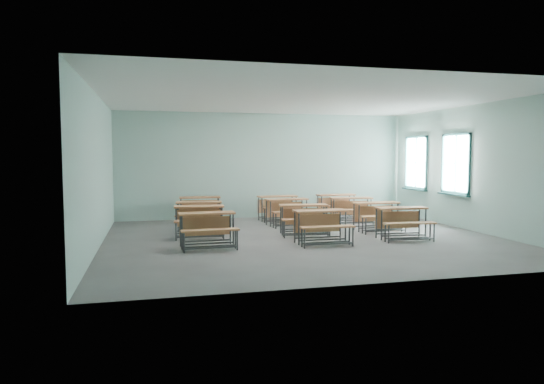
{
  "coord_description": "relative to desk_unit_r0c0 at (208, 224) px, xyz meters",
  "views": [
    {
      "loc": [
        -3.4,
        -10.58,
        1.94
      ],
      "look_at": [
        -0.48,
        1.2,
        1.0
      ],
      "focal_mm": 32.0,
      "sensor_mm": 36.0,
      "label": 1
    }
  ],
  "objects": [
    {
      "name": "room",
      "position": [
        2.38,
        0.59,
        1.11
      ],
      "size": [
        9.04,
        8.04,
        3.24
      ],
      "color": "slate",
      "rests_on": "ground"
    },
    {
      "name": "desk_unit_r0c0",
      "position": [
        0.0,
        0.0,
        0.0
      ],
      "size": [
        1.2,
        0.83,
        0.73
      ],
      "rotation": [
        0.0,
        0.0,
        0.04
      ],
      "color": "#A1603A",
      "rests_on": "ground"
    },
    {
      "name": "desk_unit_r0c1",
      "position": [
        2.46,
        -0.15,
        0.0
      ],
      "size": [
        1.17,
        0.78,
        0.73
      ],
      "rotation": [
        0.0,
        0.0,
        -0.0
      ],
      "color": "#A1603A",
      "rests_on": "ground"
    },
    {
      "name": "desk_unit_r0c2",
      "position": [
        4.46,
        -0.07,
        0.0
      ],
      "size": [
        1.22,
        0.86,
        0.73
      ],
      "rotation": [
        0.0,
        0.0,
        -0.07
      ],
      "color": "#A1603A",
      "rests_on": "ground"
    },
    {
      "name": "desk_unit_r1c0",
      "position": [
        -0.04,
        1.39,
        0.0
      ],
      "size": [
        1.21,
        0.85,
        0.73
      ],
      "rotation": [
        0.0,
        0.0,
        -0.06
      ],
      "color": "#A1603A",
      "rests_on": "ground"
    },
    {
      "name": "desk_unit_r1c1",
      "position": [
        2.45,
        1.07,
        0.0
      ],
      "size": [
        1.26,
        0.94,
        0.73
      ],
      "rotation": [
        0.0,
        0.0,
        -0.14
      ],
      "color": "#A1603A",
      "rests_on": "ground"
    },
    {
      "name": "desk_unit_r1c2",
      "position": [
        4.44,
        1.17,
        0.0
      ],
      "size": [
        1.17,
        0.78,
        0.73
      ],
      "rotation": [
        0.0,
        0.0,
        0.0
      ],
      "color": "#A1603A",
      "rests_on": "ground"
    },
    {
      "name": "desk_unit_r2c0",
      "position": [
        0.05,
        2.42,
        0.0
      ],
      "size": [
        1.25,
        0.92,
        0.73
      ],
      "rotation": [
        0.0,
        0.0,
        -0.12
      ],
      "color": "#A1603A",
      "rests_on": "ground"
    },
    {
      "name": "desk_unit_r2c1",
      "position": [
        2.49,
        2.64,
        0.0
      ],
      "size": [
        1.25,
        0.92,
        0.73
      ],
      "rotation": [
        0.0,
        0.0,
        0.12
      ],
      "color": "#A1603A",
      "rests_on": "ground"
    },
    {
      "name": "desk_unit_r2c2",
      "position": [
        4.35,
        2.59,
        0.0
      ],
      "size": [
        1.26,
        0.93,
        0.73
      ],
      "rotation": [
        0.0,
        0.0,
        -0.13
      ],
      "color": "#A1603A",
      "rests_on": "ground"
    },
    {
      "name": "desk_unit_r3c0",
      "position": [
        0.21,
        3.85,
        0.0
      ],
      "size": [
        1.2,
        0.83,
        0.73
      ],
      "rotation": [
        0.0,
        0.0,
        -0.04
      ],
      "color": "#A1603A",
      "rests_on": "ground"
    },
    {
      "name": "desk_unit_r3c1",
      "position": [
        2.49,
        3.65,
        0.0
      ],
      "size": [
        1.25,
        0.91,
        0.73
      ],
      "rotation": [
        0.0,
        0.0,
        0.11
      ],
      "color": "#A1603A",
      "rests_on": "ground"
    },
    {
      "name": "desk_unit_r3c2",
      "position": [
        4.35,
        3.72,
        0.0
      ],
      "size": [
        1.21,
        0.85,
        0.73
      ],
      "rotation": [
        0.0,
        0.0,
        0.06
      ],
      "color": "#A1603A",
      "rests_on": "ground"
    }
  ]
}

